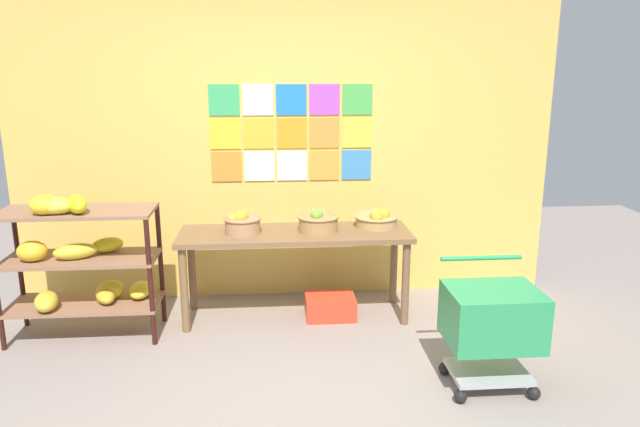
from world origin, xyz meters
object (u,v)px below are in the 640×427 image
at_px(display_table, 295,242).
at_px(fruit_basket_centre, 242,223).
at_px(fruit_basket_right, 318,222).
at_px(shopping_cart, 492,321).
at_px(banana_shelf_unit, 79,257).
at_px(fruit_basket_left, 377,219).
at_px(produce_crate_under_table, 330,306).

relative_size(display_table, fruit_basket_centre, 6.15).
xyz_separation_m(fruit_basket_right, shopping_cart, (0.97, -1.17, -0.33)).
height_order(banana_shelf_unit, fruit_basket_centre, banana_shelf_unit).
bearing_deg(fruit_basket_right, fruit_basket_left, 11.90).
distance_m(fruit_basket_centre, fruit_basket_left, 1.07).
bearing_deg(fruit_basket_centre, produce_crate_under_table, -2.00).
xyz_separation_m(fruit_basket_centre, fruit_basket_left, (1.07, 0.11, -0.02)).
distance_m(fruit_basket_left, shopping_cart, 1.40).
distance_m(banana_shelf_unit, fruit_basket_left, 2.26).
bearing_deg(fruit_basket_right, fruit_basket_centre, -179.56).
bearing_deg(fruit_basket_centre, shopping_cart, -36.82).
height_order(banana_shelf_unit, display_table, banana_shelf_unit).
xyz_separation_m(fruit_basket_left, fruit_basket_right, (-0.48, -0.10, 0.01)).
relative_size(banana_shelf_unit, display_table, 0.61).
distance_m(display_table, shopping_cart, 1.65).
xyz_separation_m(banana_shelf_unit, shopping_cart, (2.72, -0.94, -0.17)).
distance_m(display_table, produce_crate_under_table, 0.60).
relative_size(fruit_basket_left, produce_crate_under_table, 0.89).
xyz_separation_m(produce_crate_under_table, shopping_cart, (0.88, -1.14, 0.36)).
height_order(display_table, fruit_basket_centre, fruit_basket_centre).
height_order(display_table, shopping_cart, shopping_cart).
bearing_deg(fruit_basket_right, shopping_cart, -50.35).
xyz_separation_m(banana_shelf_unit, display_table, (1.57, 0.23, -0.00)).
xyz_separation_m(fruit_basket_left, shopping_cart, (0.49, -1.27, -0.32)).
bearing_deg(shopping_cart, banana_shelf_unit, 174.68).
bearing_deg(produce_crate_under_table, fruit_basket_centre, 178.00).
height_order(banana_shelf_unit, shopping_cart, banana_shelf_unit).
relative_size(fruit_basket_left, fruit_basket_right, 1.09).
bearing_deg(fruit_basket_left, display_table, -171.52).
bearing_deg(shopping_cart, fruit_basket_right, 143.39).
distance_m(banana_shelf_unit, fruit_basket_centre, 1.19).
height_order(display_table, produce_crate_under_table, display_table).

